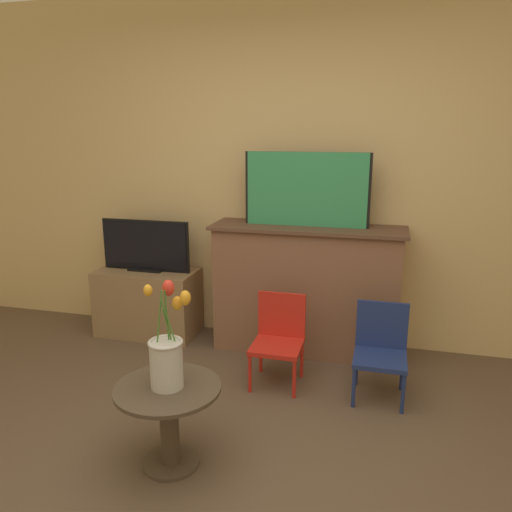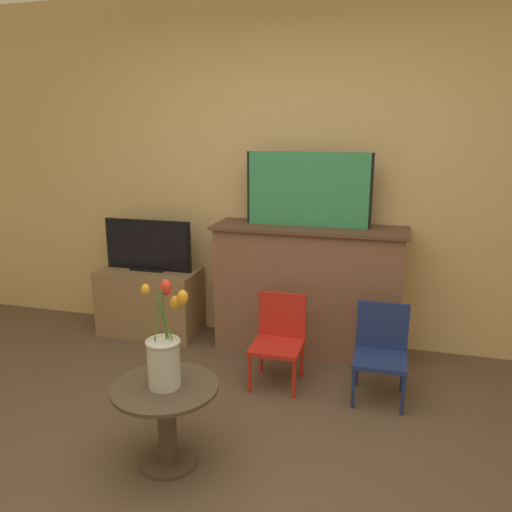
{
  "view_description": "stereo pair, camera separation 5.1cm",
  "coord_description": "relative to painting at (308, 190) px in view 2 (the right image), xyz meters",
  "views": [
    {
      "loc": [
        0.66,
        -1.74,
        1.68
      ],
      "look_at": [
        -0.1,
        1.21,
        0.91
      ],
      "focal_mm": 35.0,
      "sensor_mm": 36.0,
      "label": 1
    },
    {
      "loc": [
        0.71,
        -1.72,
        1.68
      ],
      "look_at": [
        -0.1,
        1.21,
        0.91
      ],
      "focal_mm": 35.0,
      "sensor_mm": 36.0,
      "label": 2
    }
  ],
  "objects": [
    {
      "name": "chair_blue",
      "position": [
        0.59,
        -0.58,
        -0.93
      ],
      "size": [
        0.33,
        0.33,
        0.6
      ],
      "color": "navy",
      "rests_on": "ground"
    },
    {
      "name": "wall_back",
      "position": [
        -0.1,
        0.23,
        0.1
      ],
      "size": [
        8.0,
        0.06,
        2.7
      ],
      "color": "tan",
      "rests_on": "ground"
    },
    {
      "name": "tv_stand",
      "position": [
        -1.31,
        -0.03,
        -0.98
      ],
      "size": [
        0.82,
        0.43,
        0.55
      ],
      "color": "olive",
      "rests_on": "ground"
    },
    {
      "name": "tv_monitor",
      "position": [
        -1.31,
        -0.03,
        -0.5
      ],
      "size": [
        0.75,
        0.12,
        0.42
      ],
      "color": "black",
      "rests_on": "tv_stand"
    },
    {
      "name": "painting",
      "position": [
        0.0,
        0.0,
        0.0
      ],
      "size": [
        0.93,
        0.03,
        0.54
      ],
      "color": "black",
      "rests_on": "fireplace_mantel"
    },
    {
      "name": "side_table",
      "position": [
        -0.43,
        -1.58,
        -0.96
      ],
      "size": [
        0.53,
        0.53,
        0.44
      ],
      "color": "#4C3D2D",
      "rests_on": "ground"
    },
    {
      "name": "vase_tulips",
      "position": [
        -0.42,
        -1.58,
        -0.65
      ],
      "size": [
        0.21,
        0.2,
        0.54
      ],
      "color": "beige",
      "rests_on": "side_table"
    },
    {
      "name": "fireplace_mantel",
      "position": [
        0.02,
        -0.01,
        -0.75
      ],
      "size": [
        1.45,
        0.45,
        0.98
      ],
      "color": "brown",
      "rests_on": "ground"
    },
    {
      "name": "chair_red",
      "position": [
        -0.08,
        -0.57,
        -0.93
      ],
      "size": [
        0.33,
        0.33,
        0.6
      ],
      "color": "red",
      "rests_on": "ground"
    }
  ]
}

